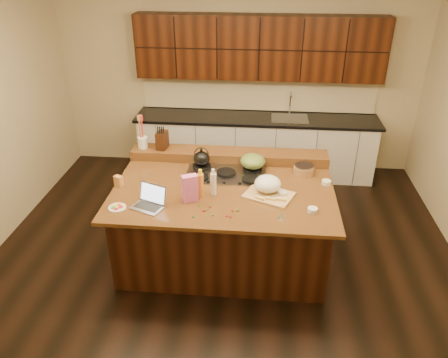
{
  "coord_description": "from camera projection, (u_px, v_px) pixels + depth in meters",
  "views": [
    {
      "loc": [
        0.39,
        -4.13,
        3.28
      ],
      "look_at": [
        0.0,
        0.05,
        1.0
      ],
      "focal_mm": 35.0,
      "sensor_mm": 36.0,
      "label": 1
    }
  ],
  "objects": [
    {
      "name": "room",
      "position": [
        224.0,
        152.0,
        4.57
      ],
      "size": [
        5.52,
        5.02,
        2.72
      ],
      "color": "black",
      "rests_on": "ground"
    },
    {
      "name": "island",
      "position": [
        224.0,
        222.0,
        4.99
      ],
      "size": [
        2.4,
        1.6,
        0.92
      ],
      "color": "black",
      "rests_on": "ground"
    },
    {
      "name": "back_ledge",
      "position": [
        229.0,
        155.0,
        5.36
      ],
      "size": [
        2.4,
        0.3,
        0.12
      ],
      "primitive_type": "cube",
      "color": "black",
      "rests_on": "island"
    },
    {
      "name": "cooktop",
      "position": [
        226.0,
        174.0,
        5.03
      ],
      "size": [
        0.92,
        0.52,
        0.05
      ],
      "color": "gray",
      "rests_on": "island"
    },
    {
      "name": "back_counter",
      "position": [
        257.0,
        113.0,
        6.67
      ],
      "size": [
        3.7,
        0.66,
        2.4
      ],
      "color": "silver",
      "rests_on": "ground"
    },
    {
      "name": "kettle",
      "position": [
        202.0,
        159.0,
        5.11
      ],
      "size": [
        0.22,
        0.22,
        0.17
      ],
      "primitive_type": "ellipsoid",
      "rotation": [
        0.0,
        0.0,
        0.18
      ],
      "color": "black",
      "rests_on": "cooktop"
    },
    {
      "name": "green_bowl",
      "position": [
        253.0,
        161.0,
        5.07
      ],
      "size": [
        0.3,
        0.3,
        0.16
      ],
      "primitive_type": "ellipsoid",
      "rotation": [
        0.0,
        0.0,
        0.02
      ],
      "color": "#566F2C",
      "rests_on": "cooktop"
    },
    {
      "name": "laptop",
      "position": [
        150.0,
        201.0,
        4.42
      ],
      "size": [
        0.38,
        0.34,
        0.22
      ],
      "rotation": [
        0.0,
        0.0,
        -0.38
      ],
      "color": "#B7B7BC",
      "rests_on": "island"
    },
    {
      "name": "oil_bottle",
      "position": [
        200.0,
        186.0,
        4.54
      ],
      "size": [
        0.08,
        0.08,
        0.27
      ],
      "primitive_type": "cylinder",
      "rotation": [
        0.0,
        0.0,
        -0.23
      ],
      "color": "orange",
      "rests_on": "island"
    },
    {
      "name": "vinegar_bottle",
      "position": [
        213.0,
        184.0,
        4.59
      ],
      "size": [
        0.07,
        0.07,
        0.25
      ],
      "primitive_type": "cylinder",
      "rotation": [
        0.0,
        0.0,
        0.11
      ],
      "color": "silver",
      "rests_on": "island"
    },
    {
      "name": "wooden_tray",
      "position": [
        268.0,
        186.0,
        4.62
      ],
      "size": [
        0.58,
        0.52,
        0.2
      ],
      "rotation": [
        0.0,
        0.0,
        -0.41
      ],
      "color": "tan",
      "rests_on": "island"
    },
    {
      "name": "ramekin_a",
      "position": [
        312.0,
        210.0,
        4.33
      ],
      "size": [
        0.12,
        0.12,
        0.04
      ],
      "primitive_type": "cylinder",
      "rotation": [
        0.0,
        0.0,
        -0.19
      ],
      "color": "white",
      "rests_on": "island"
    },
    {
      "name": "ramekin_b",
      "position": [
        283.0,
        193.0,
        4.62
      ],
      "size": [
        0.13,
        0.13,
        0.04
      ],
      "primitive_type": "cylinder",
      "rotation": [
        0.0,
        0.0,
        -0.39
      ],
      "color": "white",
      "rests_on": "island"
    },
    {
      "name": "ramekin_c",
      "position": [
        326.0,
        182.0,
        4.83
      ],
      "size": [
        0.11,
        0.11,
        0.04
      ],
      "primitive_type": "cylinder",
      "rotation": [
        0.0,
        0.0,
        -0.11
      ],
      "color": "white",
      "rests_on": "island"
    },
    {
      "name": "strainer_bowl",
      "position": [
        304.0,
        170.0,
        5.04
      ],
      "size": [
        0.29,
        0.29,
        0.09
      ],
      "primitive_type": "cylinder",
      "rotation": [
        0.0,
        0.0,
        -0.27
      ],
      "color": "#996B3F",
      "rests_on": "island"
    },
    {
      "name": "kitchen_timer",
      "position": [
        281.0,
        215.0,
        4.23
      ],
      "size": [
        0.09,
        0.09,
        0.07
      ],
      "primitive_type": "cone",
      "rotation": [
        0.0,
        0.0,
        0.13
      ],
      "color": "silver",
      "rests_on": "island"
    },
    {
      "name": "pink_bag",
      "position": [
        190.0,
        188.0,
        4.46
      ],
      "size": [
        0.18,
        0.14,
        0.29
      ],
      "primitive_type": "cube",
      "rotation": [
        0.0,
        0.0,
        0.46
      ],
      "color": "#D463A7",
      "rests_on": "island"
    },
    {
      "name": "candy_plate",
      "position": [
        117.0,
        208.0,
        4.4
      ],
      "size": [
        0.23,
        0.23,
        0.01
      ],
      "primitive_type": "cylinder",
      "rotation": [
        0.0,
        0.0,
        0.31
      ],
      "color": "white",
      "rests_on": "island"
    },
    {
      "name": "package_box",
      "position": [
        119.0,
        181.0,
        4.78
      ],
      "size": [
        0.1,
        0.09,
        0.12
      ],
      "primitive_type": "cube",
      "rotation": [
        0.0,
        0.0,
        -0.43
      ],
      "color": "#C98847",
      "rests_on": "island"
    },
    {
      "name": "utensil_crock",
      "position": [
        143.0,
        142.0,
        5.38
      ],
      "size": [
        0.12,
        0.12,
        0.14
      ],
      "primitive_type": "cylinder",
      "rotation": [
        0.0,
        0.0,
        0.01
      ],
      "color": "white",
      "rests_on": "back_ledge"
    },
    {
      "name": "knife_block",
      "position": [
        162.0,
        140.0,
        5.34
      ],
      "size": [
        0.14,
        0.19,
        0.22
      ],
      "primitive_type": "cube",
      "rotation": [
        0.0,
        0.0,
        -0.16
      ],
      "color": "black",
      "rests_on": "back_ledge"
    },
    {
      "name": "gumdrop_0",
      "position": [
        232.0,
        210.0,
        4.35
      ],
      "size": [
        0.02,
        0.02,
        0.02
      ],
      "primitive_type": "ellipsoid",
      "color": "red",
      "rests_on": "island"
    },
    {
      "name": "gumdrop_1",
      "position": [
        213.0,
        215.0,
        4.27
      ],
      "size": [
        0.02,
        0.02,
        0.02
      ],
      "primitive_type": "ellipsoid",
      "color": "#198C26",
      "rests_on": "island"
    },
    {
      "name": "gumdrop_2",
      "position": [
        227.0,
        216.0,
        4.26
      ],
      "size": [
        0.02,
        0.02,
        0.02
      ],
      "primitive_type": "ellipsoid",
      "color": "red",
      "rests_on": "island"
    },
    {
      "name": "gumdrop_3",
      "position": [
        206.0,
        210.0,
        4.36
      ],
      "size": [
        0.02,
        0.02,
        0.02
      ],
      "primitive_type": "ellipsoid",
      "color": "#198C26",
      "rests_on": "island"
    },
    {
      "name": "gumdrop_4",
      "position": [
        230.0,
        217.0,
        4.25
      ],
      "size": [
        0.02,
        0.02,
        0.02
      ],
      "primitive_type": "ellipsoid",
      "color": "red",
      "rests_on": "island"
    },
    {
      "name": "gumdrop_5",
      "position": [
        238.0,
        210.0,
        4.35
      ],
      "size": [
        0.02,
        0.02,
        0.02
      ],
      "primitive_type": "ellipsoid",
      "color": "#198C26",
      "rests_on": "island"
    },
    {
      "name": "gumdrop_6",
      "position": [
        204.0,
        210.0,
        4.35
      ],
      "size": [
        0.02,
        0.02,
        0.02
      ],
      "primitive_type": "ellipsoid",
      "color": "red",
      "rests_on": "island"
    },
    {
      "name": "gumdrop_7",
      "position": [
        193.0,
        217.0,
        4.25
      ],
      "size": [
        0.02,
        0.02,
        0.02
      ],
      "primitive_type": "ellipsoid",
      "color": "#198C26",
      "rests_on": "island"
    },
    {
      "name": "gumdrop_8",
      "position": [
        203.0,
        211.0,
        4.34
      ],
      "size": [
        0.02,
        0.02,
        0.02
      ],
      "primitive_type": "ellipsoid",
      "color": "red",
      "rests_on": "island"
    },
    {
      "name": "gumdrop_9",
      "position": [
        199.0,
        205.0,
        4.43
      ],
      "size": [
        0.02,
        0.02,
        0.02
      ],
      "primitive_type": "ellipsoid",
      "color": "#198C26",
      "rests_on": "island"
    },
    {
      "name": "gumdrop_10",
      "position": [
        210.0,
        207.0,
        4.41
      ],
      "size": [
        0.02,
        0.02,
        0.02
      ],
      "primitive_type": "ellipsoid",
      "color": "red",
      "rests_on": "island"
    },
    {
      "name": "gumdrop_11",
      "position": [
        209.0,
        206.0,
        4.43
      ],
      "size": [
        0.02,
        0.02,
        0.02
      ],
      "primitive_type": "ellipsoid",
      "color": "#198C26",
      "rests_on": "island"
    }
  ]
}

